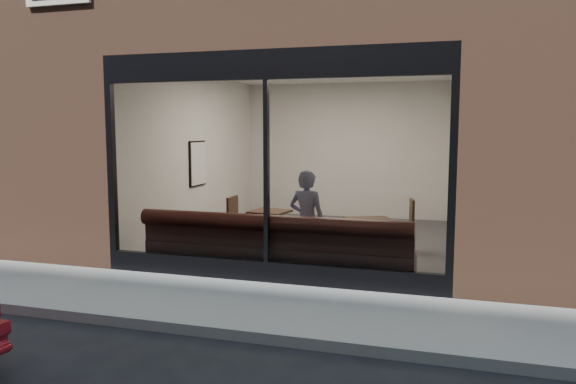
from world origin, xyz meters
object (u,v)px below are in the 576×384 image
(cafe_table_left, at_px, (270,212))
(cafe_table_right, at_px, (370,221))
(banquette, at_px, (276,260))
(cafe_chair_left, at_px, (223,236))
(person, at_px, (307,221))
(cafe_chair_right, at_px, (400,240))

(cafe_table_left, bearing_deg, cafe_table_right, -14.07)
(banquette, xyz_separation_m, cafe_table_left, (-0.51, 1.23, 0.52))
(cafe_table_right, xyz_separation_m, cafe_chair_left, (-2.71, 0.62, -0.50))
(person, distance_m, cafe_chair_right, 2.09)
(person, distance_m, cafe_chair_left, 2.20)
(cafe_table_left, distance_m, cafe_chair_right, 2.28)
(cafe_table_right, bearing_deg, cafe_table_left, 165.93)
(person, relative_size, cafe_table_left, 2.61)
(cafe_table_left, bearing_deg, banquette, -67.43)
(cafe_chair_left, bearing_deg, cafe_table_right, 166.57)
(banquette, distance_m, cafe_chair_right, 2.52)
(cafe_table_right, distance_m, cafe_chair_left, 2.82)
(banquette, xyz_separation_m, cafe_table_right, (1.25, 0.79, 0.52))
(banquette, height_order, cafe_chair_left, banquette)
(banquette, bearing_deg, cafe_table_left, 112.57)
(person, bearing_deg, cafe_chair_right, -117.60)
(cafe_table_right, relative_size, cafe_chair_left, 1.47)
(banquette, xyz_separation_m, cafe_chair_left, (-1.46, 1.41, 0.01))
(cafe_table_right, height_order, cafe_chair_left, cafe_table_right)
(banquette, bearing_deg, person, 40.43)
(cafe_table_right, bearing_deg, cafe_chair_right, 73.14)
(cafe_chair_right, bearing_deg, person, 40.69)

